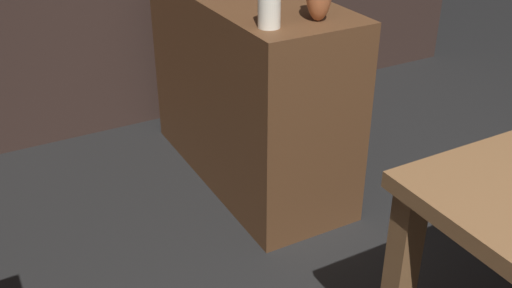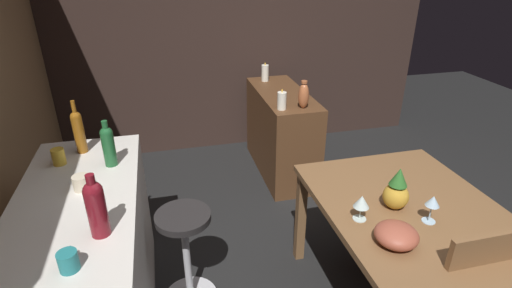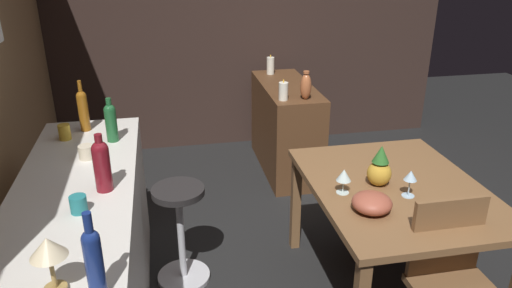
{
  "view_description": "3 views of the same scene",
  "coord_description": "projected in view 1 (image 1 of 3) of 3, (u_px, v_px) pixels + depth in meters",
  "views": [
    {
      "loc": [
        -0.29,
        1.0,
        1.43
      ],
      "look_at": [
        0.61,
        0.51,
        0.87
      ],
      "focal_mm": 41.86,
      "sensor_mm": 36.0,
      "label": 1
    },
    {
      "loc": [
        -1.57,
        1.0,
        1.99
      ],
      "look_at": [
        0.88,
        0.39,
        0.77
      ],
      "focal_mm": 27.7,
      "sensor_mm": 36.0,
      "label": 2
    },
    {
      "loc": [
        -2.3,
        1.0,
        2.05
      ],
      "look_at": [
        0.69,
        0.41,
        0.75
      ],
      "focal_mm": 34.22,
      "sensor_mm": 36.0,
      "label": 3
    }
  ],
  "objects": [
    {
      "name": "sideboard_cabinet",
      "position": [
        249.0,
        89.0,
        2.54
      ],
      "size": [
        1.1,
        0.44,
        0.82
      ],
      "primitive_type": "cube",
      "color": "#56351E",
      "rests_on": "ground_plane"
    },
    {
      "name": "pillar_candle_short",
      "position": [
        269.0,
        5.0,
        1.94
      ],
      "size": [
        0.08,
        0.08,
        0.17
      ],
      "color": "white",
      "rests_on": "sideboard_cabinet"
    }
  ]
}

